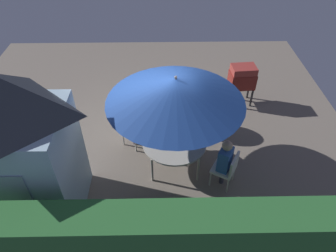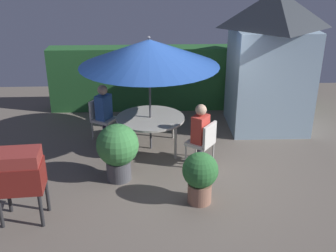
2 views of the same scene
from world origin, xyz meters
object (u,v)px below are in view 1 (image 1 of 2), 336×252
(person_in_red, at_px, (133,120))
(potted_plant_by_grill, at_px, (143,96))
(garden_shed, at_px, (20,150))
(bbq_grill, at_px, (242,78))
(patio_table, at_px, (175,143))
(chair_near_shed, at_px, (131,127))
(patio_umbrella, at_px, (176,90))
(potted_plant_by_shed, at_px, (196,110))
(person_in_blue, at_px, (225,158))
(chair_far_side, at_px, (227,168))

(person_in_red, bearing_deg, potted_plant_by_grill, -96.40)
(garden_shed, xyz_separation_m, bbq_grill, (-4.77, -3.56, -0.79))
(patio_table, distance_m, chair_near_shed, 1.30)
(patio_umbrella, distance_m, potted_plant_by_shed, 2.03)
(chair_near_shed, bearing_deg, patio_umbrella, 143.92)
(person_in_blue, bearing_deg, garden_shed, 7.87)
(potted_plant_by_grill, distance_m, person_in_blue, 3.26)
(patio_umbrella, xyz_separation_m, person_in_blue, (-1.04, 0.59, -1.32))
(patio_table, relative_size, potted_plant_by_grill, 1.58)
(chair_far_side, height_order, potted_plant_by_grill, potted_plant_by_grill)
(chair_far_side, relative_size, potted_plant_by_grill, 0.98)
(garden_shed, distance_m, patio_umbrella, 3.03)
(garden_shed, relative_size, potted_plant_by_grill, 3.51)
(chair_near_shed, bearing_deg, person_in_blue, 147.08)
(patio_table, bearing_deg, chair_near_shed, -36.08)
(bbq_grill, relative_size, person_in_red, 0.95)
(person_in_red, xyz_separation_m, person_in_blue, (-2.01, 1.30, 0.00))
(garden_shed, bearing_deg, person_in_red, -134.64)
(patio_umbrella, xyz_separation_m, potted_plant_by_shed, (-0.60, -1.26, -1.47))
(person_in_blue, bearing_deg, patio_umbrella, -29.49)
(patio_table, distance_m, bbq_grill, 3.16)
(chair_near_shed, distance_m, person_in_red, 0.28)
(potted_plant_by_shed, bearing_deg, potted_plant_by_grill, -29.84)
(bbq_grill, xyz_separation_m, potted_plant_by_shed, (1.40, 1.18, -0.21))
(potted_plant_by_shed, relative_size, person_in_blue, 0.87)
(chair_near_shed, bearing_deg, potted_plant_by_shed, -162.93)
(bbq_grill, height_order, chair_near_shed, bbq_grill)
(patio_umbrella, xyz_separation_m, potted_plant_by_grill, (0.82, -2.08, -1.58))
(bbq_grill, bearing_deg, patio_table, 50.73)
(potted_plant_by_shed, xyz_separation_m, potted_plant_by_grill, (1.42, -0.81, -0.11))
(patio_table, distance_m, patio_umbrella, 1.42)
(chair_near_shed, distance_m, chair_far_side, 2.56)
(patio_umbrella, bearing_deg, potted_plant_by_grill, -68.46)
(chair_near_shed, relative_size, potted_plant_by_grill, 0.98)
(garden_shed, relative_size, bbq_grill, 2.67)
(garden_shed, bearing_deg, potted_plant_by_shed, -144.82)
(patio_umbrella, distance_m, person_in_blue, 1.78)
(patio_umbrella, height_order, person_in_red, patio_umbrella)
(patio_umbrella, height_order, potted_plant_by_grill, patio_umbrella)
(bbq_grill, xyz_separation_m, person_in_red, (2.97, 1.74, -0.06))
(garden_shed, bearing_deg, chair_far_side, -172.89)
(patio_table, bearing_deg, bbq_grill, -129.27)
(chair_far_side, bearing_deg, person_in_red, -32.69)
(potted_plant_by_grill, bearing_deg, potted_plant_by_shed, 150.16)
(person_in_red, height_order, person_in_blue, same)
(chair_far_side, distance_m, person_in_blue, 0.28)
(patio_table, bearing_deg, person_in_blue, 150.51)
(chair_near_shed, distance_m, potted_plant_by_grill, 1.34)
(patio_table, xyz_separation_m, bbq_grill, (-2.00, -2.45, 0.17))
(bbq_grill, height_order, person_in_red, person_in_red)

